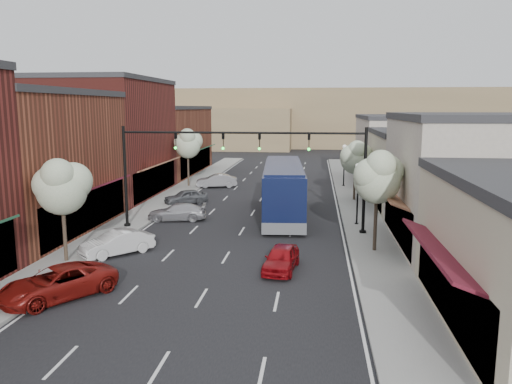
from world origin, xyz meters
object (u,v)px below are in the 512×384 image
(red_hatchback, at_px, (281,258))
(lamp_post_near, at_px, (358,184))
(tree_left_near, at_px, (62,185))
(parked_car_b, at_px, (117,243))
(parked_car_c, at_px, (177,212))
(tree_left_far, at_px, (188,143))
(parked_car_a, at_px, (58,283))
(lamp_post_far, at_px, (344,158))
(signal_mast_right, at_px, (328,164))
(coach_bus, at_px, (283,189))
(tree_right_far, at_px, (356,156))
(signal_mast_left, at_px, (159,162))
(parked_car_d, at_px, (186,197))
(parked_car_e, at_px, (217,181))
(tree_right_near, at_px, (378,176))

(red_hatchback, bearing_deg, lamp_post_near, 72.78)
(tree_left_near, relative_size, lamp_post_near, 1.28)
(lamp_post_near, relative_size, parked_car_b, 1.08)
(parked_car_c, bearing_deg, tree_left_far, -176.87)
(parked_car_a, bearing_deg, lamp_post_far, 103.02)
(signal_mast_right, distance_m, parked_car_b, 13.90)
(coach_bus, distance_m, parked_car_b, 14.26)
(tree_left_far, bearing_deg, red_hatchback, -66.05)
(tree_right_far, distance_m, lamp_post_near, 9.51)
(parked_car_a, height_order, parked_car_b, parked_car_a)
(tree_left_far, xyz_separation_m, lamp_post_near, (16.05, -15.44, -1.60))
(tree_left_near, bearing_deg, lamp_post_near, 33.33)
(coach_bus, xyz_separation_m, parked_car_b, (-8.65, -11.25, -1.41))
(signal_mast_left, relative_size, lamp_post_far, 1.85)
(signal_mast_right, height_order, red_hatchback, signal_mast_right)
(parked_car_c, bearing_deg, parked_car_d, -179.18)
(signal_mast_right, height_order, parked_car_a, signal_mast_right)
(lamp_post_near, distance_m, parked_car_a, 20.82)
(coach_bus, xyz_separation_m, parked_car_d, (-8.65, 3.83, -1.45))
(parked_car_b, bearing_deg, tree_left_near, -94.31)
(tree_left_near, distance_m, parked_car_d, 17.48)
(tree_left_far, bearing_deg, parked_car_a, -86.17)
(signal_mast_left, bearing_deg, tree_left_far, 98.35)
(red_hatchback, height_order, parked_car_e, parked_car_e)
(tree_left_far, relative_size, lamp_post_near, 1.38)
(signal_mast_left, bearing_deg, red_hatchback, -41.63)
(tree_right_near, relative_size, parked_car_d, 1.60)
(lamp_post_far, height_order, parked_car_d, lamp_post_far)
(signal_mast_right, relative_size, tree_right_near, 1.38)
(tree_right_far, relative_size, parked_car_a, 1.08)
(parked_car_b, bearing_deg, signal_mast_left, 127.51)
(signal_mast_left, xyz_separation_m, parked_car_b, (-0.58, -6.15, -3.95))
(red_hatchback, xyz_separation_m, parked_car_d, (-9.40, 16.77, -0.01))
(signal_mast_left, height_order, tree_right_near, signal_mast_left)
(parked_car_b, distance_m, parked_car_c, 8.91)
(lamp_post_near, height_order, red_hatchback, lamp_post_near)
(tree_right_far, relative_size, parked_car_b, 1.32)
(signal_mast_right, bearing_deg, parked_car_d, 142.94)
(tree_left_near, height_order, parked_car_b, tree_left_near)
(tree_left_far, relative_size, coach_bus, 0.46)
(signal_mast_left, bearing_deg, parked_car_c, 81.54)
(signal_mast_right, xyz_separation_m, tree_left_near, (-13.87, -8.05, -0.40))
(tree_left_near, height_order, lamp_post_near, tree_left_near)
(parked_car_c, distance_m, parked_car_e, 15.51)
(lamp_post_far, bearing_deg, red_hatchback, -99.37)
(signal_mast_left, distance_m, red_hatchback, 12.46)
(tree_right_far, xyz_separation_m, lamp_post_near, (-0.55, -9.44, -0.99))
(parked_car_d, bearing_deg, parked_car_e, 142.43)
(signal_mast_right, bearing_deg, lamp_post_far, 83.78)
(signal_mast_left, relative_size, tree_left_near, 1.44)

